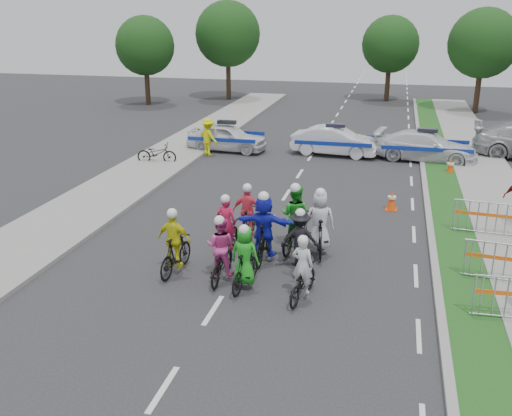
% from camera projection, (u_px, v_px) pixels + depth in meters
% --- Properties ---
extents(ground, '(90.00, 90.00, 0.00)m').
position_uv_depth(ground, '(213.00, 310.00, 13.18)').
color(ground, '#28282B').
rests_on(ground, ground).
extents(curb_right, '(0.20, 60.00, 0.12)m').
position_uv_depth(curb_right, '(432.00, 246.00, 16.61)').
color(curb_right, gray).
rests_on(curb_right, ground).
extents(grass_strip, '(1.20, 60.00, 0.11)m').
position_uv_depth(grass_strip, '(458.00, 249.00, 16.45)').
color(grass_strip, '#194C18').
rests_on(grass_strip, ground).
extents(sidewalk_left, '(3.00, 60.00, 0.13)m').
position_uv_depth(sidewalk_left, '(75.00, 214.00, 19.21)').
color(sidewalk_left, gray).
rests_on(sidewalk_left, ground).
extents(rider_0, '(0.86, 1.71, 1.67)m').
position_uv_depth(rider_0, '(302.00, 277.00, 13.56)').
color(rider_0, black).
rests_on(rider_0, ground).
extents(rider_1, '(0.78, 1.69, 1.72)m').
position_uv_depth(rider_1, '(245.00, 263.00, 14.03)').
color(rider_1, black).
rests_on(rider_1, ground).
extents(rider_2, '(0.74, 1.74, 1.78)m').
position_uv_depth(rider_2, '(221.00, 256.00, 14.50)').
color(rider_2, black).
rests_on(rider_2, ground).
extents(rider_3, '(0.95, 1.78, 1.83)m').
position_uv_depth(rider_3, '(175.00, 248.00, 14.85)').
color(rider_3, black).
rests_on(rider_3, ground).
extents(rider_4, '(1.06, 1.82, 1.78)m').
position_uv_depth(rider_4, '(300.00, 246.00, 14.98)').
color(rider_4, black).
rests_on(rider_4, ground).
extents(rider_5, '(1.61, 1.93, 2.02)m').
position_uv_depth(rider_5, '(264.00, 232.00, 15.57)').
color(rider_5, black).
rests_on(rider_5, ground).
extents(rider_6, '(0.68, 1.78, 1.79)m').
position_uv_depth(rider_6, '(227.00, 234.00, 16.09)').
color(rider_6, black).
rests_on(rider_6, ground).
extents(rider_7, '(0.92, 1.96, 1.99)m').
position_uv_depth(rider_7, '(320.00, 229.00, 16.00)').
color(rider_7, black).
rests_on(rider_7, ground).
extents(rider_8, '(1.01, 2.06, 2.01)m').
position_uv_depth(rider_8, '(295.00, 225.00, 16.38)').
color(rider_8, black).
rests_on(rider_8, ground).
extents(rider_9, '(0.92, 1.74, 1.82)m').
position_uv_depth(rider_9, '(248.00, 219.00, 16.95)').
color(rider_9, black).
rests_on(rider_9, ground).
extents(police_car_0, '(4.04, 1.91, 1.34)m').
position_uv_depth(police_car_0, '(227.00, 137.00, 28.02)').
color(police_car_0, silver).
rests_on(police_car_0, ground).
extents(police_car_1, '(4.21, 1.85, 1.35)m').
position_uv_depth(police_car_1, '(335.00, 141.00, 27.19)').
color(police_car_1, silver).
rests_on(police_car_1, ground).
extents(police_car_2, '(4.83, 2.59, 1.33)m').
position_uv_depth(police_car_2, '(426.00, 146.00, 26.17)').
color(police_car_2, silver).
rests_on(police_car_2, ground).
extents(marshal_hiviz, '(1.33, 1.15, 1.78)m').
position_uv_depth(marshal_hiviz, '(208.00, 137.00, 27.08)').
color(marshal_hiviz, '#CED60B').
rests_on(marshal_hiviz, ground).
extents(barrier_1, '(2.04, 0.73, 1.12)m').
position_uv_depth(barrier_1, '(505.00, 265.00, 14.24)').
color(barrier_1, '#A5A8AD').
rests_on(barrier_1, ground).
extents(barrier_2, '(2.04, 0.69, 1.12)m').
position_uv_depth(barrier_2, '(487.00, 220.00, 17.30)').
color(barrier_2, '#A5A8AD').
rests_on(barrier_2, ground).
extents(cone_0, '(0.40, 0.40, 0.70)m').
position_uv_depth(cone_0, '(392.00, 200.00, 19.75)').
color(cone_0, '#F24C0C').
rests_on(cone_0, ground).
extents(cone_1, '(0.40, 0.40, 0.70)m').
position_uv_depth(cone_1, '(450.00, 166.00, 24.04)').
color(cone_1, '#F24C0C').
rests_on(cone_1, ground).
extents(parked_bike, '(1.86, 0.86, 0.94)m').
position_uv_depth(parked_bike, '(157.00, 153.00, 25.70)').
color(parked_bike, black).
rests_on(parked_bike, ground).
extents(tree_0, '(4.20, 4.20, 6.30)m').
position_uv_depth(tree_0, '(145.00, 46.00, 40.65)').
color(tree_0, '#382619').
rests_on(tree_0, ground).
extents(tree_1, '(4.55, 4.55, 6.82)m').
position_uv_depth(tree_1, '(483.00, 43.00, 37.21)').
color(tree_1, '#382619').
rests_on(tree_1, ground).
extents(tree_3, '(4.90, 4.90, 7.35)m').
position_uv_depth(tree_3, '(228.00, 34.00, 42.97)').
color(tree_3, '#382619').
rests_on(tree_3, ground).
extents(tree_4, '(4.20, 4.20, 6.30)m').
position_uv_depth(tree_4, '(390.00, 44.00, 42.34)').
color(tree_4, '#382619').
rests_on(tree_4, ground).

